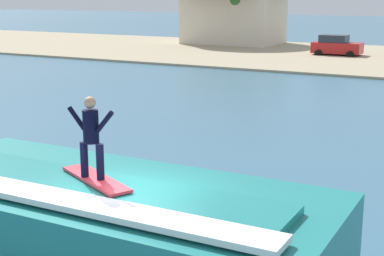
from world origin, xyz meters
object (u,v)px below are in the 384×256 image
(surfboard, at_px, (96,179))
(tree_tall_bare, at_px, (238,3))
(surfer, at_px, (91,133))
(car_near_shore, at_px, (336,46))
(wave_crest, at_px, (104,218))
(house_with_chimney, at_px, (234,5))

(surfboard, bearing_deg, tree_tall_bare, 110.19)
(surfer, relative_size, car_near_shore, 0.41)
(wave_crest, bearing_deg, car_near_shore, 97.86)
(wave_crest, bearing_deg, tree_tall_bare, 110.30)
(tree_tall_bare, bearing_deg, house_with_chimney, 121.85)
(surfboard, distance_m, car_near_shore, 41.23)
(wave_crest, height_order, house_with_chimney, house_with_chimney)
(car_near_shore, height_order, house_with_chimney, house_with_chimney)
(surfboard, relative_size, tree_tall_bare, 0.38)
(car_near_shore, bearing_deg, wave_crest, -82.14)
(surfboard, relative_size, car_near_shore, 0.53)
(surfboard, xyz_separation_m, car_near_shore, (-5.59, 40.84, -0.76))
(surfboard, distance_m, tree_tall_bare, 47.72)
(surfer, height_order, house_with_chimney, house_with_chimney)
(wave_crest, bearing_deg, surfer, -101.87)
(wave_crest, relative_size, surfboard, 4.49)
(surfer, height_order, tree_tall_bare, tree_tall_bare)
(wave_crest, xyz_separation_m, surfer, (-0.06, -0.26, 1.88))
(house_with_chimney, bearing_deg, surfboard, -69.12)
(surfer, distance_m, tree_tall_bare, 47.71)
(surfboard, bearing_deg, car_near_shore, 97.79)
(wave_crest, height_order, surfer, surfer)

